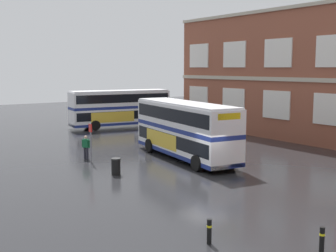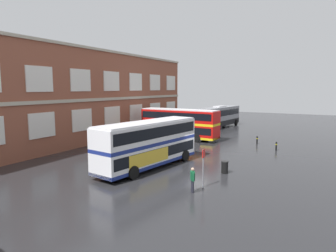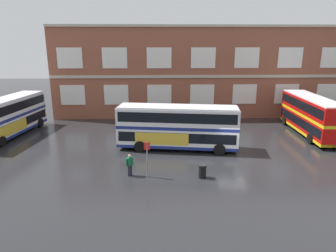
# 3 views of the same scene
# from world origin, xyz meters

# --- Properties ---
(ground_plane) EXTENTS (120.00, 120.00, 0.00)m
(ground_plane) POSITION_xyz_m (0.00, 2.00, 0.00)
(ground_plane) COLOR #232326
(brick_terminal_building) EXTENTS (44.08, 8.19, 11.81)m
(brick_terminal_building) POSITION_xyz_m (1.87, 17.98, 5.76)
(brick_terminal_building) COLOR brown
(brick_terminal_building) RESTS_ON ground
(double_decker_middle) EXTENTS (11.26, 4.13, 4.07)m
(double_decker_middle) POSITION_xyz_m (-4.77, 2.30, 2.15)
(double_decker_middle) COLOR silver
(double_decker_middle) RESTS_ON ground
(double_decker_far) EXTENTS (3.26, 11.11, 4.07)m
(double_decker_far) POSITION_xyz_m (9.89, 6.61, 2.15)
(double_decker_far) COLOR red
(double_decker_far) RESTS_ON ground
(touring_coach) EXTENTS (12.21, 3.92, 3.80)m
(touring_coach) POSITION_xyz_m (23.98, 5.65, 1.91)
(touring_coach) COLOR gray
(touring_coach) RESTS_ON ground
(waiting_passenger) EXTENTS (0.57, 0.46, 1.70)m
(waiting_passenger) POSITION_xyz_m (-8.67, -3.63, 0.93)
(waiting_passenger) COLOR black
(waiting_passenger) RESTS_ON ground
(bus_stand_flag) EXTENTS (0.44, 0.10, 2.70)m
(bus_stand_flag) POSITION_xyz_m (-7.36, -3.86, 1.64)
(bus_stand_flag) COLOR slate
(bus_stand_flag) RESTS_ON ground
(station_litter_bin) EXTENTS (0.60, 0.60, 1.03)m
(station_litter_bin) POSITION_xyz_m (-3.31, -4.13, 0.52)
(station_litter_bin) COLOR black
(station_litter_bin) RESTS_ON ground
(safety_bollard_west) EXTENTS (0.19, 0.19, 0.95)m
(safety_bollard_west) POSITION_xyz_m (11.01, -3.70, 0.49)
(safety_bollard_west) COLOR black
(safety_bollard_west) RESTS_ON ground
(safety_bollard_east) EXTENTS (0.19, 0.19, 0.95)m
(safety_bollard_east) POSITION_xyz_m (8.08, -6.42, 0.49)
(safety_bollard_east) COLOR black
(safety_bollard_east) RESTS_ON ground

